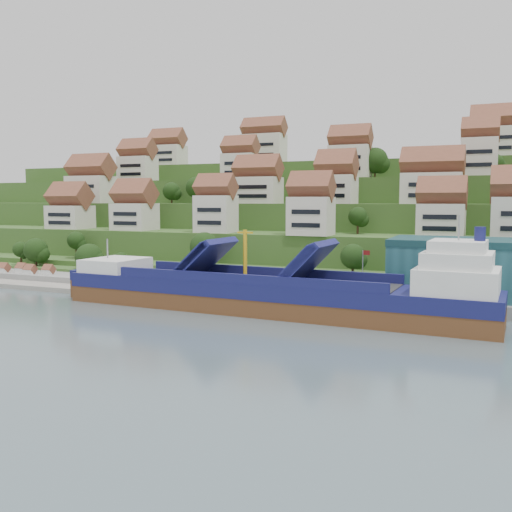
% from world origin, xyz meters
% --- Properties ---
extents(ground, '(300.00, 300.00, 0.00)m').
position_xyz_m(ground, '(0.00, 0.00, 0.00)').
color(ground, slate).
rests_on(ground, ground).
extents(quay, '(180.00, 14.00, 2.20)m').
position_xyz_m(quay, '(20.00, 15.00, 1.10)').
color(quay, gray).
rests_on(quay, ground).
extents(pebble_beach, '(45.00, 20.00, 1.00)m').
position_xyz_m(pebble_beach, '(-58.00, 12.00, 0.50)').
color(pebble_beach, gray).
rests_on(pebble_beach, ground).
extents(hillside, '(260.00, 128.00, 31.00)m').
position_xyz_m(hillside, '(0.00, 103.55, 10.66)').
color(hillside, '#2D4C1E').
rests_on(hillside, ground).
extents(hillside_village, '(158.92, 65.35, 29.50)m').
position_xyz_m(hillside_village, '(3.63, 59.85, 24.12)').
color(hillside_village, silver).
rests_on(hillside_village, ground).
extents(hillside_trees, '(136.02, 62.76, 31.20)m').
position_xyz_m(hillside_trees, '(-10.12, 45.06, 16.75)').
color(hillside_trees, '#1D3A13').
rests_on(hillside_trees, ground).
extents(flagpole, '(1.28, 0.16, 8.00)m').
position_xyz_m(flagpole, '(18.11, 10.00, 6.88)').
color(flagpole, gray).
rests_on(flagpole, quay).
extents(beach_huts, '(14.40, 3.70, 2.20)m').
position_xyz_m(beach_huts, '(-60.00, 10.75, 2.10)').
color(beach_huts, white).
rests_on(beach_huts, pebble_beach).
extents(cargo_ship, '(75.06, 14.53, 16.52)m').
position_xyz_m(cargo_ship, '(5.78, 0.05, 3.18)').
color(cargo_ship, brown).
rests_on(cargo_ship, ground).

